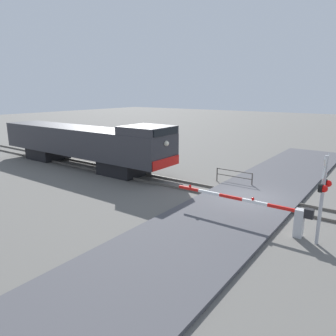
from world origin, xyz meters
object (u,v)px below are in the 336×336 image
Objects in this scene: locomotive at (83,143)px; crossing_signal at (323,191)px; crossing_gate at (277,213)px; guard_railing at (234,175)px.

crossing_signal is at bearing -100.62° from locomotive.
crossing_gate is (0.22, 1.74, -1.41)m from crossing_signal.
locomotive is 4.78× the size of crossing_signal.
locomotive reaches higher than crossing_gate.
crossing_signal is 0.56× the size of crossing_gate.
locomotive is 12.67m from guard_railing.
crossing_signal reaches higher than crossing_gate.
crossing_signal is 2.25m from crossing_gate.
crossing_gate is (-3.29, -16.99, -1.12)m from locomotive.
crossing_signal is (-3.51, -18.73, 0.29)m from locomotive.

